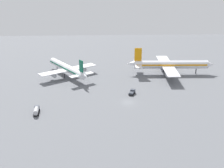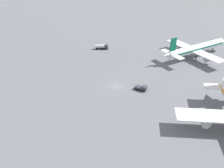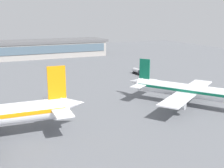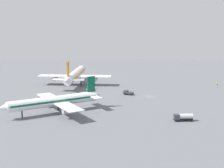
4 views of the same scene
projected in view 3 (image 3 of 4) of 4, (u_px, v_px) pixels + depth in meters
name	position (u px, v px, depth m)	size (l,w,h in m)	color
ground	(57.00, 88.00, 99.23)	(288.00, 288.00, 0.00)	slate
terminal_building	(40.00, 49.00, 170.62)	(79.53, 22.00, 9.98)	#9E9993
airplane_at_gate	(193.00, 91.00, 78.28)	(29.31, 34.76, 12.12)	white
pushback_tractor	(56.00, 93.00, 89.80)	(3.55, 4.79, 1.90)	black
fuel_truck	(138.00, 71.00, 121.55)	(2.66, 6.45, 2.50)	black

